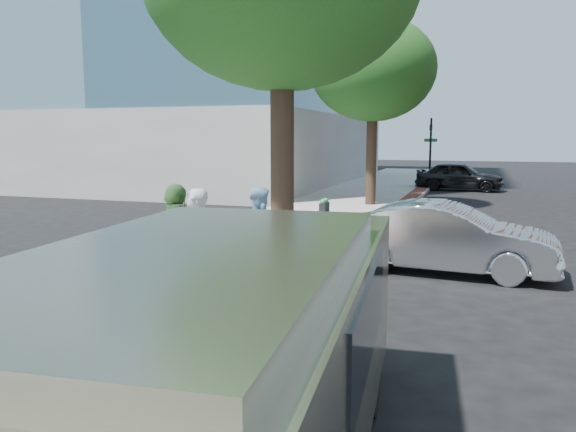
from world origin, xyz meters
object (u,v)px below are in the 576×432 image
at_px(person_gray, 195,245).
at_px(person_officer, 260,232).
at_px(van, 223,356).
at_px(person_green, 177,251).
at_px(parking_meter, 324,221).
at_px(sedan_silver, 446,238).
at_px(bg_car, 459,176).

bearing_deg(person_gray, person_officer, 153.90).
bearing_deg(van, person_green, 119.30).
relative_size(parking_meter, sedan_silver, 0.34).
bearing_deg(person_gray, bg_car, 157.99).
bearing_deg(person_green, person_gray, -56.58).
height_order(person_officer, sedan_silver, person_officer).
relative_size(parking_meter, person_officer, 0.86).
distance_m(sedan_silver, bg_car, 18.86).
bearing_deg(sedan_silver, bg_car, 5.80).
bearing_deg(bg_car, person_officer, 177.38).
distance_m(person_officer, van, 6.31).
relative_size(person_officer, bg_car, 0.39).
bearing_deg(sedan_silver, person_green, 147.91).
relative_size(sedan_silver, van, 0.76).
xyz_separation_m(person_green, van, (2.34, -3.36, 0.00)).
relative_size(person_gray, sedan_silver, 0.41).
distance_m(person_gray, bg_car, 23.00).
bearing_deg(person_green, van, 149.27).
bearing_deg(bg_car, van, -176.56).
bearing_deg(person_officer, person_green, 137.43).
relative_size(person_green, van, 0.34).
height_order(person_gray, bg_car, person_gray).
distance_m(person_officer, person_green, 2.61).
height_order(bg_car, van, van).
xyz_separation_m(person_gray, sedan_silver, (3.61, 3.92, -0.33)).
bearing_deg(person_green, bg_car, -72.97).
height_order(person_gray, sedan_silver, person_gray).
xyz_separation_m(bg_car, van, (-0.74, -26.92, 0.38)).
bearing_deg(person_officer, bg_car, -44.37).
xyz_separation_m(sedan_silver, bg_car, (-0.42, 18.86, 0.03)).
bearing_deg(sedan_silver, parking_meter, 132.14).
bearing_deg(person_gray, van, 16.69).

